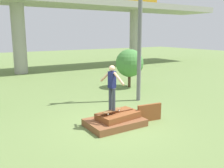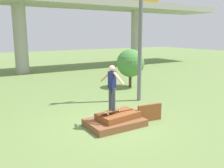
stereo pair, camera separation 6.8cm
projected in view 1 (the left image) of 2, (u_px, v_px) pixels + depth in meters
ground_plane at (115, 126)px, 9.25m from camera, size 80.00×80.00×0.00m
scrap_pile at (116, 120)px, 9.24m from camera, size 2.06×1.41×0.55m
scrap_plank_loose at (149, 113)px, 9.71m from camera, size 1.03×0.24×0.67m
skateboard at (112, 110)px, 9.04m from camera, size 0.85×0.39×0.09m
skater at (112, 85)px, 8.85m from camera, size 0.36×1.15×1.63m
highway_overpass at (17, 5)px, 20.17m from camera, size 44.00×4.72×6.36m
utility_pole at (140, 26)px, 12.03m from camera, size 1.30×0.20×7.16m
tree_behind_right at (130, 63)px, 15.62m from camera, size 1.75×1.75×2.41m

